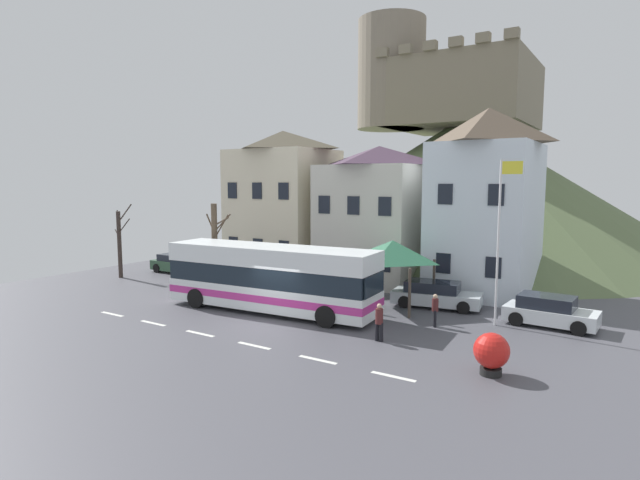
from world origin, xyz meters
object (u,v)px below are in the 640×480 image
Objects in this scene: parked_car_02 at (243,272)px; pedestrian_00 at (435,309)px; townhouse_02 at (486,202)px; harbour_buoy at (491,352)px; townhouse_01 at (378,214)px; parked_car_01 at (549,311)px; townhouse_00 at (283,202)px; bare_tree_01 at (120,243)px; bare_tree_00 at (215,248)px; public_bench at (420,292)px; parked_car_00 at (435,295)px; hilltop_castle at (460,180)px; bus_shelter at (393,251)px; parked_car_03 at (179,264)px; pedestrian_01 at (379,321)px; transit_bus at (271,279)px; flagpole at (500,231)px.

parked_car_02 is 14.45m from pedestrian_00.
townhouse_02 is 7.36× the size of harbour_buoy.
parked_car_01 is (11.32, -5.68, -3.70)m from townhouse_01.
townhouse_00 is 6.78× the size of pedestrian_00.
bare_tree_01 is at bearing -158.96° from townhouse_02.
townhouse_01 is at bearing 29.70° from bare_tree_01.
townhouse_00 is at bearing 98.63° from bare_tree_00.
public_bench is 0.29× the size of bare_tree_01.
parked_car_02 is (-14.00, -5.17, -4.66)m from townhouse_02.
townhouse_01 is at bearing 130.14° from parked_car_00.
public_bench is 20.23m from bare_tree_01.
bare_tree_00 is (-13.02, -8.65, -2.62)m from townhouse_02.
bus_shelter is at bearing -80.92° from hilltop_castle.
pedestrian_00 is (3.18, -2.40, -2.09)m from bus_shelter.
parked_car_00 reaches higher than parked_car_03.
parked_car_02 is at bearing 175.66° from bus_shelter.
bus_shelter is 7.84m from parked_car_01.
hilltop_castle is at bearing 101.23° from pedestrian_01.
bare_tree_01 is (-21.99, -8.46, -2.94)m from townhouse_02.
bare_tree_00 is at bearing -124.78° from townhouse_01.
parked_car_02 is at bearing -0.17° from parked_car_03.
parked_car_00 is at bearing 2.56° from parked_car_02.
bare_tree_01 reaches higher than harbour_buoy.
flagpole is (10.20, 3.45, 2.62)m from transit_bus.
parked_car_00 is at bearing 109.57° from pedestrian_00.
transit_bus is 2.68× the size of parked_car_03.
townhouse_01 is 5.98× the size of public_bench.
public_bench is (5.43, 6.32, -1.19)m from transit_bus.
townhouse_02 is 15.63m from parked_car_02.
townhouse_02 reaches higher than pedestrian_01.
bare_tree_01 is (-7.70, -8.15, -2.66)m from townhouse_00.
townhouse_02 reaches higher than parked_car_01.
townhouse_02 reaches higher than public_bench.
bus_shelter is 2.49× the size of harbour_buoy.
pedestrian_01 is at bearing -14.04° from bare_tree_00.
parked_car_02 is at bearing 153.37° from pedestrian_01.
townhouse_02 is at bearing 1.23° from townhouse_00.
bare_tree_00 is (-10.64, -4.81, 2.23)m from public_bench.
parked_car_00 is 1.07× the size of parked_car_02.
townhouse_02 reaches higher than flagpole.
townhouse_00 is 6.97× the size of harbour_buoy.
townhouse_01 is 0.82× the size of townhouse_02.
flagpole is at bearing 36.25° from pedestrian_00.
bare_tree_00 reaches higher than pedestrian_00.
bare_tree_01 reaches higher than public_bench.
townhouse_02 is 7.19m from flagpole.
hilltop_castle is (0.22, 16.41, 2.24)m from townhouse_01.
bare_tree_00 is at bearing -166.48° from parked_car_01.
parked_car_01 is 0.79× the size of bare_tree_01.
parked_car_02 is 3.04× the size of harbour_buoy.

